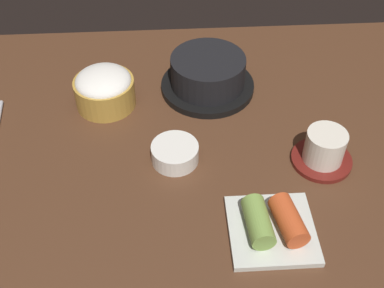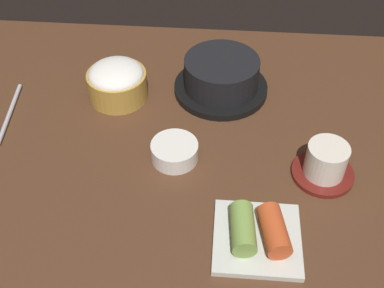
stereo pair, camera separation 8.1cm
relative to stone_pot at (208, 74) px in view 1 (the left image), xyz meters
The scene contains 6 objects.
dining_table 17.79cm from the stone_pot, 110.78° to the right, with size 100.00×76.00×2.00cm, color #4C2D1C.
stone_pot is the anchor object (origin of this frame).
rice_bowl 19.63cm from the stone_pot, behind, with size 11.11×11.11×7.26cm.
tea_cup_with_saucer 26.89cm from the stone_pot, 49.79° to the right, with size 10.07×10.07×6.30cm.
banchan_cup_center 19.99cm from the stone_pot, 110.51° to the right, with size 7.89×7.89×3.13cm.
kimchi_plate 34.78cm from the stone_pot, 79.10° to the right, with size 12.57×12.57×4.51cm.
Camera 1 is at (-1.50, -59.39, 62.25)cm, focal length 46.17 mm.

